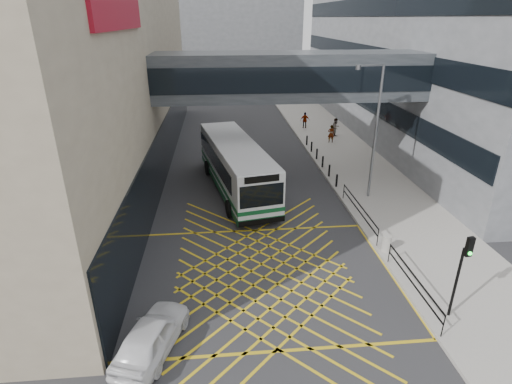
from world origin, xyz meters
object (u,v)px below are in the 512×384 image
object	(u,v)px
car_dark	(251,176)
traffic_light	(462,266)
street_lamp	(374,125)
pedestrian_b	(336,128)
car_white	(152,335)
bus	(235,165)
pedestrian_a	(331,134)
pedestrian_c	(305,120)
car_silver	(259,160)
litter_bin	(387,243)

from	to	relation	value
car_dark	traffic_light	xyz separation A→B (m)	(6.77, -14.55, 1.80)
traffic_light	street_lamp	size ratio (longest dim) A/B	0.44
pedestrian_b	car_dark	bearing A→B (deg)	-159.69
car_white	pedestrian_b	world-z (taller)	pedestrian_b
bus	pedestrian_a	world-z (taller)	bus
car_white	pedestrian_c	size ratio (longest dim) A/B	2.54
car_silver	street_lamp	world-z (taller)	street_lamp
bus	pedestrian_a	xyz separation A→B (m)	(9.52, 10.14, -0.82)
pedestrian_c	traffic_light	bearing A→B (deg)	97.03
car_dark	street_lamp	distance (m)	9.01
litter_bin	pedestrian_c	distance (m)	24.69
car_white	litter_bin	distance (m)	12.27
pedestrian_a	pedestrian_c	world-z (taller)	pedestrian_c
car_silver	pedestrian_b	bearing A→B (deg)	-139.91
car_white	car_silver	distance (m)	19.83
pedestrian_c	street_lamp	bearing A→B (deg)	98.79
street_lamp	pedestrian_b	xyz separation A→B (m)	(1.97, 14.45, -3.90)
car_dark	pedestrian_b	bearing A→B (deg)	-127.38
bus	pedestrian_b	distance (m)	16.04
bus	litter_bin	size ratio (longest dim) A/B	14.86
pedestrian_b	pedestrian_a	bearing A→B (deg)	-147.71
car_white	litter_bin	size ratio (longest dim) A/B	5.12
bus	traffic_light	size ratio (longest dim) A/B	3.38
car_dark	traffic_light	size ratio (longest dim) A/B	1.31
traffic_light	street_lamp	xyz separation A→B (m)	(0.66, 11.70, 2.42)
pedestrian_b	street_lamp	bearing A→B (deg)	-128.43
car_silver	traffic_light	xyz separation A→B (m)	(5.77, -18.46, 1.94)
car_silver	pedestrian_c	distance (m)	12.77
car_white	pedestrian_c	distance (m)	32.45
litter_bin	pedestrian_b	bearing A→B (deg)	81.23
car_dark	car_silver	world-z (taller)	car_dark
car_white	traffic_light	bearing A→B (deg)	-159.21
bus	car_dark	world-z (taller)	bus
pedestrian_a	street_lamp	bearing A→B (deg)	90.21
car_white	traffic_light	xyz separation A→B (m)	(11.57, 0.50, 1.87)
pedestrian_a	pedestrian_c	xyz separation A→B (m)	(-1.37, 5.52, 0.01)
car_silver	car_white	bearing A→B (deg)	70.62
car_white	street_lamp	world-z (taller)	street_lamp
street_lamp	pedestrian_a	bearing A→B (deg)	74.39
bus	car_dark	size ratio (longest dim) A/B	2.57
street_lamp	pedestrian_b	bearing A→B (deg)	71.07
pedestrian_a	bus	bearing A→B (deg)	51.47
car_dark	street_lamp	size ratio (longest dim) A/B	0.57
traffic_light	litter_bin	size ratio (longest dim) A/B	4.40
traffic_light	car_dark	bearing A→B (deg)	105.50
street_lamp	car_silver	bearing A→B (deg)	122.37
bus	litter_bin	world-z (taller)	bus
car_silver	car_dark	bearing A→B (deg)	73.24
car_silver	street_lamp	xyz separation A→B (m)	(6.43, -6.77, 4.35)
car_dark	pedestrian_a	size ratio (longest dim) A/B	2.88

